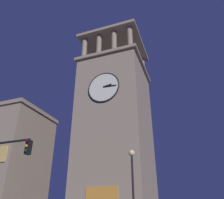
# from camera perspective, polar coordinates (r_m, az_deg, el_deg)

# --- Properties ---
(clocktower) EXTENTS (8.19, 8.87, 26.77)m
(clocktower) POSITION_cam_1_polar(r_m,az_deg,el_deg) (27.46, 0.98, -8.83)
(clocktower) COLOR gray
(clocktower) RESTS_ON ground_plane
(street_lamp) EXTENTS (0.44, 0.44, 5.69)m
(street_lamp) POSITION_cam_1_polar(r_m,az_deg,el_deg) (15.63, 5.26, -18.96)
(street_lamp) COLOR black
(street_lamp) RESTS_ON ground_plane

